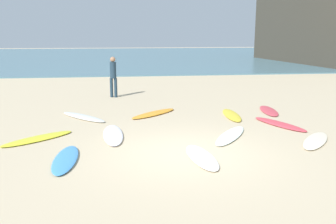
% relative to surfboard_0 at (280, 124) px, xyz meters
% --- Properties ---
extents(ground_plane, '(120.00, 120.00, 0.00)m').
position_rel_surfboard_0_xyz_m(ground_plane, '(-3.54, -2.43, -0.04)').
color(ground_plane, '#C6B28E').
extents(ocean_water, '(120.00, 40.00, 0.08)m').
position_rel_surfboard_0_xyz_m(ocean_water, '(-3.54, 33.73, 0.00)').
color(ocean_water, slate).
rests_on(ocean_water, ground_plane).
extents(surfboard_0, '(1.30, 2.22, 0.07)m').
position_rel_surfboard_0_xyz_m(surfboard_0, '(0.00, 0.00, 0.00)').
color(surfboard_0, '#E24450').
rests_on(surfboard_0, ground_plane).
extents(surfboard_1, '(0.74, 1.99, 0.07)m').
position_rel_surfboard_0_xyz_m(surfboard_1, '(-3.19, -2.84, -0.00)').
color(surfboard_1, white).
rests_on(surfboard_1, ground_plane).
extents(surfboard_2, '(1.99, 1.83, 0.07)m').
position_rel_surfboard_0_xyz_m(surfboard_2, '(-7.43, -0.74, -0.00)').
color(surfboard_2, yellow).
rests_on(surfboard_2, ground_plane).
extents(surfboard_3, '(0.56, 2.08, 0.08)m').
position_rel_surfboard_0_xyz_m(surfboard_3, '(-6.40, -2.63, 0.00)').
color(surfboard_3, '#4594E1').
rests_on(surfboard_3, ground_plane).
extents(surfboard_4, '(1.97, 1.93, 0.08)m').
position_rel_surfboard_0_xyz_m(surfboard_4, '(-3.92, 2.06, 0.00)').
color(surfboard_4, orange).
rests_on(surfboard_4, ground_plane).
extents(surfboard_5, '(1.66, 2.21, 0.07)m').
position_rel_surfboard_0_xyz_m(surfboard_5, '(-1.96, -1.10, -0.00)').
color(surfboard_5, white).
rests_on(surfboard_5, ground_plane).
extents(surfboard_6, '(0.69, 2.30, 0.09)m').
position_rel_surfboard_0_xyz_m(surfboard_6, '(-5.34, -0.63, 0.01)').
color(surfboard_6, white).
rests_on(surfboard_6, ground_plane).
extents(surfboard_7, '(1.65, 1.89, 0.07)m').
position_rel_surfboard_0_xyz_m(surfboard_7, '(0.22, -1.89, -0.00)').
color(surfboard_7, beige).
rests_on(surfboard_7, ground_plane).
extents(surfboard_8, '(0.85, 1.98, 0.07)m').
position_rel_surfboard_0_xyz_m(surfboard_8, '(0.45, 2.02, -0.00)').
color(surfboard_8, '#D84653').
rests_on(surfboard_8, ground_plane).
extents(surfboard_9, '(1.90, 2.06, 0.08)m').
position_rel_surfboard_0_xyz_m(surfboard_9, '(-6.42, 1.80, 0.01)').
color(surfboard_9, silver).
rests_on(surfboard_9, ground_plane).
extents(surfboard_10, '(0.67, 2.12, 0.08)m').
position_rel_surfboard_0_xyz_m(surfboard_10, '(-1.16, 1.48, 0.00)').
color(surfboard_10, yellow).
rests_on(surfboard_10, ground_plane).
extents(beachgoer_near, '(0.35, 0.35, 1.85)m').
position_rel_surfboard_0_xyz_m(beachgoer_near, '(-5.43, 5.92, 1.01)').
color(beachgoer_near, '#1E3342').
rests_on(beachgoer_near, ground_plane).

